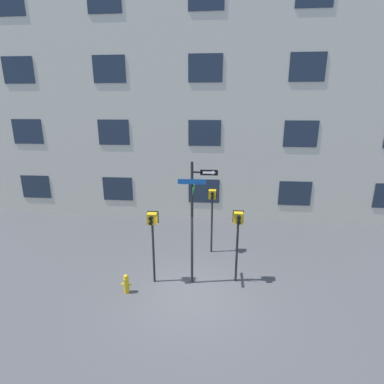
% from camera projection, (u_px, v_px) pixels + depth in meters
% --- Properties ---
extents(ground_plane, '(60.00, 60.00, 0.00)m').
position_uv_depth(ground_plane, '(192.00, 293.00, 10.03)').
color(ground_plane, '#424244').
extents(building_facade, '(24.00, 0.63, 12.40)m').
position_uv_depth(building_facade, '(205.00, 102.00, 15.18)').
color(building_facade, beige).
rests_on(building_facade, ground_plane).
extents(street_sign_pole, '(1.27, 0.96, 4.34)m').
position_uv_depth(street_sign_pole, '(194.00, 215.00, 9.88)').
color(street_sign_pole, black).
rests_on(street_sign_pole, ground_plane).
extents(pedestrian_signal_left, '(0.38, 0.40, 2.62)m').
position_uv_depth(pedestrian_signal_left, '(152.00, 228.00, 10.09)').
color(pedestrian_signal_left, black).
rests_on(pedestrian_signal_left, ground_plane).
extents(pedestrian_signal_right, '(0.37, 0.40, 2.63)m').
position_uv_depth(pedestrian_signal_right, '(238.00, 228.00, 10.13)').
color(pedestrian_signal_right, black).
rests_on(pedestrian_signal_right, ground_plane).
extents(pedestrian_signal_across, '(0.36, 0.40, 2.78)m').
position_uv_depth(pedestrian_signal_across, '(212.00, 204.00, 12.21)').
color(pedestrian_signal_across, black).
rests_on(pedestrian_signal_across, ground_plane).
extents(fire_hydrant, '(0.34, 0.18, 0.68)m').
position_uv_depth(fire_hydrant, '(126.00, 284.00, 9.96)').
color(fire_hydrant, gold).
rests_on(fire_hydrant, ground_plane).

